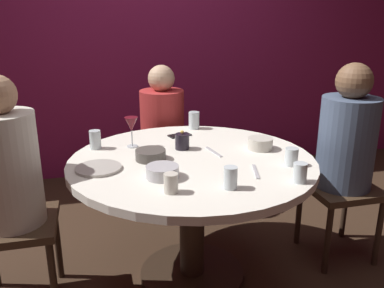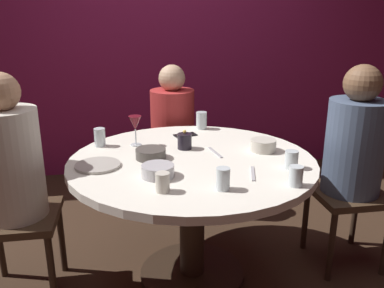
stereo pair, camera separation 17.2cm
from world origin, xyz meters
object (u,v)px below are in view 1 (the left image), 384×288
bowl_serving_large (162,172)px  cup_near_candle (300,173)px  dinner_plate (98,168)px  cup_far_edge (230,178)px  cup_beside_wine (194,120)px  dining_table (192,185)px  candle_holder (182,141)px  cup_center_front (95,140)px  bowl_salad_center (151,155)px  seated_diner_right (347,143)px  bowl_small_white (260,143)px  cup_by_right_diner (171,183)px  cup_by_left_diner (291,157)px  seated_diner_left (7,172)px  cell_phone (180,135)px  seated_diner_back (162,122)px  wine_glass (131,125)px

bowl_serving_large → cup_near_candle: (0.60, -0.21, 0.02)m
dinner_plate → cup_far_edge: bearing=-33.8°
cup_beside_wine → dining_table: bearing=-105.4°
candle_holder → cup_center_front: candle_holder is taller
dinner_plate → cup_center_front: (-0.00, 0.34, 0.05)m
bowl_salad_center → candle_holder: bearing=33.5°
seated_diner_right → cup_far_edge: size_ratio=12.04×
candle_holder → cup_far_edge: bearing=-81.8°
bowl_serving_large → cup_near_candle: bearing=-19.0°
bowl_small_white → cup_by_right_diner: (-0.61, -0.45, 0.01)m
seated_diner_right → cup_by_left_diner: 0.52m
seated_diner_right → bowl_salad_center: seated_diner_right is taller
seated_diner_left → candle_holder: (0.90, 0.17, 0.03)m
bowl_serving_large → cup_beside_wine: size_ratio=1.36×
candle_holder → cell_phone: size_ratio=0.79×
candle_holder → bowl_serving_large: (-0.18, -0.39, -0.02)m
seated_diner_left → cup_near_candle: seated_diner_left is taller
candle_holder → dinner_plate: candle_holder is taller
bowl_serving_large → cup_center_front: size_ratio=1.46×
cup_by_left_diner → cup_by_right_diner: size_ratio=1.04×
cup_center_front → cup_by_left_diner: bearing=-28.3°
seated_diner_back → dinner_plate: (-0.49, -0.95, 0.04)m
cup_beside_wine → cup_center_front: bearing=-157.3°
seated_diner_left → cup_far_edge: 1.07m
dining_table → cup_center_front: size_ratio=12.32×
cup_by_right_diner → cup_far_edge: size_ratio=0.86×
seated_diner_left → cup_by_left_diner: seated_diner_left is taller
seated_diner_back → seated_diner_right: seated_diner_right is taller
candle_holder → cup_center_front: bearing=165.2°
seated_diner_back → bowl_serving_large: (-0.20, -1.12, 0.06)m
cup_center_front → cup_beside_wine: cup_beside_wine is taller
seated_diner_left → cup_far_edge: size_ratio=12.04×
dining_table → seated_diner_back: size_ratio=1.17×
candle_holder → cup_by_left_diner: 0.62m
bowl_salad_center → cup_by_left_diner: size_ratio=1.78×
dinner_plate → bowl_serving_large: bearing=-31.7°
candle_holder → wine_glass: bearing=158.5°
cup_by_right_diner → wine_glass: bearing=98.0°
bowl_small_white → cup_by_right_diner: cup_by_right_diner is taller
dinner_plate → cup_by_left_diner: bearing=-10.5°
seated_diner_right → cell_phone: size_ratio=8.60×
dinner_plate → wine_glass: bearing=57.8°
cup_by_left_diner → cup_by_right_diner: cup_by_left_diner is taller
seated_diner_back → cup_by_left_diner: (0.46, -1.12, 0.08)m
dinner_plate → cup_beside_wine: cup_beside_wine is taller
bowl_small_white → cup_near_candle: bearing=-91.9°
cup_near_candle → cup_beside_wine: cup_beside_wine is taller
dining_table → candle_holder: size_ratio=11.81×
seated_diner_right → bowl_serving_large: size_ratio=7.76×
bowl_serving_large → cup_by_right_diner: 0.17m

